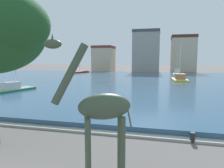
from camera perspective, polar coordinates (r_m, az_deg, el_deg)
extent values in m
cube|color=#2D5170|center=(35.88, 4.93, 0.69)|extent=(80.22, 49.15, 0.41)
cube|color=#ADA89E|center=(12.39, -13.20, -11.93)|extent=(80.22, 0.50, 0.12)
cylinder|color=#3D4C38|center=(6.82, -6.44, -18.40)|extent=(0.16, 0.16, 2.20)
cylinder|color=#3D4C38|center=(7.20, -6.79, -17.01)|extent=(0.16, 0.16, 2.20)
cylinder|color=#3D4C38|center=(7.01, 3.02, -17.66)|extent=(0.16, 0.16, 2.20)
cylinder|color=#3D4C38|center=(7.37, 2.13, -16.37)|extent=(0.16, 0.16, 2.20)
ellipsoid|color=#3D4C38|center=(6.63, -2.01, -6.18)|extent=(1.81, 1.32, 0.84)
cylinder|color=#3D4C38|center=(6.37, -11.51, 2.71)|extent=(1.14, 0.72, 1.88)
ellipsoid|color=#3D4C38|center=(6.38, -15.98, 10.52)|extent=(0.59, 0.48, 0.28)
cone|color=#3D4C38|center=(6.33, -16.08, 12.54)|extent=(0.06, 0.06, 0.16)
cone|color=#3D4C38|center=(6.47, -16.00, 12.41)|extent=(0.06, 0.06, 0.16)
cylinder|color=#3D4C38|center=(6.90, 4.68, -8.67)|extent=(0.23, 0.15, 0.89)
cube|color=#236B42|center=(26.43, -25.27, -1.92)|extent=(2.89, 5.29, 0.59)
ellipsoid|color=#236B42|center=(27.93, -21.41, -1.31)|extent=(1.96, 2.08, 0.56)
cube|color=gray|center=(26.39, -25.31, -1.22)|extent=(2.83, 5.18, 0.06)
cube|color=silver|center=(26.11, -26.01, -0.37)|extent=(1.61, 1.99, 0.81)
cylinder|color=silver|center=(26.41, -24.94, 4.33)|extent=(0.12, 0.12, 5.13)
cylinder|color=silver|center=(25.99, -26.28, 0.55)|extent=(0.49, 1.72, 0.08)
cube|color=#939399|center=(53.62, 17.34, 2.50)|extent=(1.87, 8.02, 0.56)
ellipsoid|color=#939399|center=(57.42, 17.12, 2.77)|extent=(1.66, 2.81, 0.54)
cube|color=#B1B1B5|center=(53.60, 17.35, 2.83)|extent=(1.83, 7.86, 0.06)
cube|color=silver|center=(52.97, 17.41, 3.40)|extent=(1.29, 2.81, 1.09)
cylinder|color=silver|center=(54.10, 17.41, 5.50)|extent=(0.12, 0.12, 5.03)
cylinder|color=silver|center=(52.76, 17.43, 3.71)|extent=(0.10, 2.81, 0.08)
cube|color=red|center=(57.18, -9.30, 3.04)|extent=(3.91, 7.39, 0.71)
ellipsoid|color=red|center=(59.82, -7.23, 3.23)|extent=(2.39, 2.89, 0.67)
cube|color=#C7716E|center=(57.15, -9.31, 3.42)|extent=(3.83, 7.24, 0.06)
cylinder|color=silver|center=(57.47, -9.03, 6.77)|extent=(0.12, 0.12, 6.73)
cylinder|color=silver|center=(56.56, -9.79, 4.26)|extent=(0.80, 2.41, 0.08)
cube|color=gold|center=(36.82, 18.02, 0.73)|extent=(2.61, 5.16, 0.67)
ellipsoid|color=gold|center=(39.17, 17.51, 1.09)|extent=(2.15, 1.90, 0.63)
cube|color=#DFCD77|center=(36.79, 18.04, 1.29)|extent=(2.56, 5.06, 0.06)
cube|color=#9E7047|center=(36.38, 18.16, 1.99)|extent=(1.70, 1.86, 0.90)
cylinder|color=silver|center=(37.01, 18.12, 5.81)|extent=(0.12, 0.12, 5.84)
cylinder|color=silver|center=(36.23, 18.21, 2.59)|extent=(0.21, 1.76, 0.08)
ellipsoid|color=#1E4C23|center=(9.93, -26.56, 14.48)|extent=(3.41, 3.41, 2.56)
cylinder|color=#232326|center=(11.06, 21.22, -13.50)|extent=(0.24, 0.24, 0.50)
cube|color=#C6B293|center=(68.42, -2.28, 6.56)|extent=(6.26, 7.23, 7.50)
cube|color=brown|center=(68.53, -2.30, 10.03)|extent=(6.38, 7.37, 0.80)
cube|color=gray|center=(62.15, 9.36, 8.33)|extent=(7.49, 6.33, 11.56)
cube|color=#42424C|center=(62.63, 9.47, 13.99)|extent=(7.64, 6.45, 0.80)
cube|color=#C6B293|center=(64.43, 18.84, 7.28)|extent=(6.72, 7.99, 9.93)
cube|color=#51281E|center=(64.73, 19.03, 12.03)|extent=(6.85, 8.15, 0.80)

